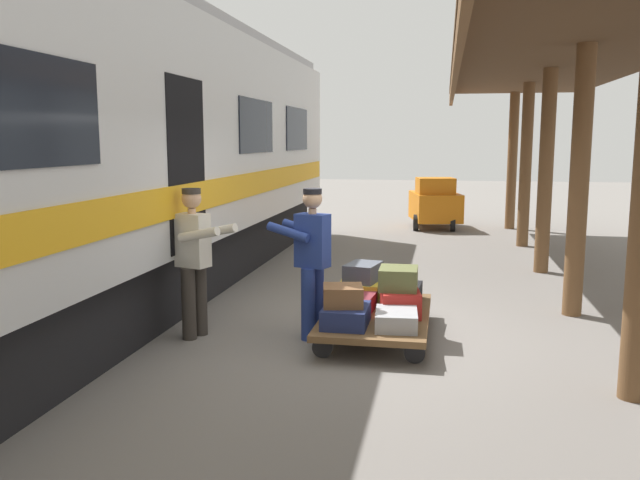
# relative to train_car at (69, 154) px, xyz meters

# --- Properties ---
(ground_plane) EXTENTS (60.00, 60.00, 0.00)m
(ground_plane) POSITION_rel_train_car_xyz_m (-3.68, 0.00, -2.06)
(ground_plane) COLOR slate
(platform_canopy) EXTENTS (3.20, 20.65, 3.56)m
(platform_canopy) POSITION_rel_train_car_xyz_m (-6.06, -0.00, 1.19)
(platform_canopy) COLOR brown
(platform_canopy) RESTS_ON ground_plane
(train_car) EXTENTS (3.03, 16.80, 4.00)m
(train_car) POSITION_rel_train_car_xyz_m (0.00, 0.00, 0.00)
(train_car) COLOR silver
(train_car) RESTS_ON ground_plane
(luggage_cart) EXTENTS (1.19, 2.09, 0.28)m
(luggage_cart) POSITION_rel_train_car_xyz_m (-3.74, 0.01, -1.82)
(luggage_cart) COLOR brown
(luggage_cart) RESTS_ON ground_plane
(suitcase_burgundy_valise) EXTENTS (0.50, 0.66, 0.18)m
(suitcase_burgundy_valise) POSITION_rel_train_car_xyz_m (-3.47, 0.01, -1.69)
(suitcase_burgundy_valise) COLOR maroon
(suitcase_burgundy_valise) RESTS_ON luggage_cart
(suitcase_black_hardshell) EXTENTS (0.45, 0.63, 0.21)m
(suitcase_black_hardshell) POSITION_rel_train_car_xyz_m (-4.00, -0.57, -1.67)
(suitcase_black_hardshell) COLOR black
(suitcase_black_hardshell) RESTS_ON luggage_cart
(suitcase_red_plastic) EXTENTS (0.51, 0.68, 0.28)m
(suitcase_red_plastic) POSITION_rel_train_car_xyz_m (-4.00, 0.01, -1.64)
(suitcase_red_plastic) COLOR #AD231E
(suitcase_red_plastic) RESTS_ON luggage_cart
(suitcase_yellow_case) EXTENTS (0.49, 0.64, 0.23)m
(suitcase_yellow_case) POSITION_rel_train_car_xyz_m (-3.47, -0.57, -1.66)
(suitcase_yellow_case) COLOR gold
(suitcase_yellow_case) RESTS_ON luggage_cart
(suitcase_gray_aluminum) EXTENTS (0.47, 0.59, 0.18)m
(suitcase_gray_aluminum) POSITION_rel_train_car_xyz_m (-4.00, 0.58, -1.69)
(suitcase_gray_aluminum) COLOR #9EA0A5
(suitcase_gray_aluminum) RESTS_ON luggage_cart
(suitcase_navy_fabric) EXTENTS (0.47, 0.62, 0.21)m
(suitcase_navy_fabric) POSITION_rel_train_car_xyz_m (-3.47, 0.58, -1.67)
(suitcase_navy_fabric) COLOR navy
(suitcase_navy_fabric) RESTS_ON luggage_cart
(suitcase_slate_roller) EXTENTS (0.46, 0.58, 0.23)m
(suitcase_slate_roller) POSITION_rel_train_car_xyz_m (-3.51, -0.57, -1.43)
(suitcase_slate_roller) COLOR #4C515B
(suitcase_slate_roller) RESTS_ON suitcase_yellow_case
(suitcase_brown_leather) EXTENTS (0.48, 0.47, 0.22)m
(suitcase_brown_leather) POSITION_rel_train_car_xyz_m (-3.43, 0.57, -1.46)
(suitcase_brown_leather) COLOR brown
(suitcase_brown_leather) RESTS_ON suitcase_navy_fabric
(suitcase_olive_duffel) EXTENTS (0.43, 0.48, 0.25)m
(suitcase_olive_duffel) POSITION_rel_train_car_xyz_m (-3.98, -0.01, -1.37)
(suitcase_olive_duffel) COLOR brown
(suitcase_olive_duffel) RESTS_ON suitcase_red_plastic
(porter_in_overalls) EXTENTS (0.73, 0.57, 1.70)m
(porter_in_overalls) POSITION_rel_train_car_xyz_m (-3.01, 0.17, -1.14)
(porter_in_overalls) COLOR navy
(porter_in_overalls) RESTS_ON ground_plane
(porter_by_door) EXTENTS (0.73, 0.56, 1.70)m
(porter_by_door) POSITION_rel_train_car_xyz_m (-1.72, 0.40, -1.14)
(porter_by_door) COLOR #332D28
(porter_by_door) RESTS_ON ground_plane
(baggage_tug) EXTENTS (1.42, 1.89, 1.30)m
(baggage_tug) POSITION_rel_train_car_xyz_m (-4.24, -9.65, -1.43)
(baggage_tug) COLOR orange
(baggage_tug) RESTS_ON ground_plane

